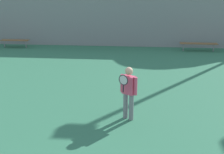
# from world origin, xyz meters

# --- Properties ---
(tennis_player) EXTENTS (0.54, 0.51, 1.63)m
(tennis_player) POSITION_xyz_m (1.20, 6.19, 0.93)
(tennis_player) COLOR slate
(tennis_player) RESTS_ON ground_plane
(bench_courtside_far) EXTENTS (1.69, 0.40, 0.47)m
(bench_courtside_far) POSITION_xyz_m (-6.06, 15.60, 0.42)
(bench_courtside_far) COLOR brown
(bench_courtside_far) RESTS_ON ground_plane
(bench_by_gate) EXTENTS (2.13, 0.40, 0.47)m
(bench_by_gate) POSITION_xyz_m (4.87, 15.60, 0.43)
(bench_by_gate) COLOR brown
(bench_by_gate) RESTS_ON ground_plane
(back_fence) EXTENTS (28.72, 0.06, 2.89)m
(back_fence) POSITION_xyz_m (0.00, 16.51, 1.44)
(back_fence) COLOR gray
(back_fence) RESTS_ON ground_plane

